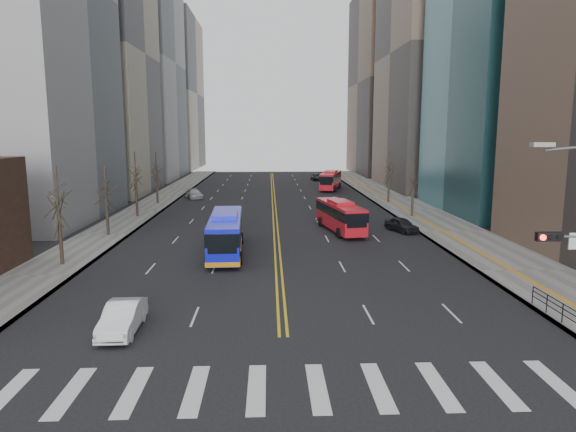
{
  "coord_description": "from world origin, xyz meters",
  "views": [
    {
      "loc": [
        -0.65,
        -18.5,
        9.8
      ],
      "look_at": [
        0.45,
        11.28,
        4.91
      ],
      "focal_mm": 32.0,
      "sensor_mm": 36.0,
      "label": 1
    }
  ],
  "objects": [
    {
      "name": "red_bus_near",
      "position": [
        6.38,
        31.47,
        1.75
      ],
      "size": [
        3.95,
        10.03,
        3.14
      ],
      "color": "red",
      "rests_on": "ground"
    },
    {
      "name": "sidewalk_left",
      "position": [
        -16.5,
        45.0,
        0.07
      ],
      "size": [
        5.0,
        130.0,
        0.15
      ],
      "primitive_type": "cube",
      "color": "slate",
      "rests_on": "ground"
    },
    {
      "name": "centerline",
      "position": [
        0.0,
        55.0,
        0.01
      ],
      "size": [
        0.55,
        100.0,
        0.01
      ],
      "color": "gold",
      "rests_on": "ground"
    },
    {
      "name": "street_trees",
      "position": [
        -7.18,
        34.55,
        4.87
      ],
      "size": [
        35.2,
        47.2,
        7.6
      ],
      "color": "black",
      "rests_on": "ground"
    },
    {
      "name": "car_dark_mid",
      "position": [
        12.5,
        31.16,
        0.71
      ],
      "size": [
        3.1,
        4.51,
        1.42
      ],
      "primitive_type": "imported",
      "rotation": [
        0.0,
        0.0,
        0.38
      ],
      "color": "black",
      "rests_on": "ground"
    },
    {
      "name": "blue_bus",
      "position": [
        -4.2,
        22.53,
        1.78
      ],
      "size": [
        3.04,
        11.7,
        3.39
      ],
      "color": "#0E14D6",
      "rests_on": "ground"
    },
    {
      "name": "sidewalk_right",
      "position": [
        17.5,
        45.0,
        0.07
      ],
      "size": [
        7.0,
        130.0,
        0.15
      ],
      "primitive_type": "cube",
      "color": "slate",
      "rests_on": "ground"
    },
    {
      "name": "car_dark_far",
      "position": [
        9.2,
        86.19,
        0.67
      ],
      "size": [
        2.35,
        4.87,
        1.34
      ],
      "primitive_type": "imported",
      "rotation": [
        0.0,
        0.0,
        0.03
      ],
      "color": "black",
      "rests_on": "ground"
    },
    {
      "name": "office_towers",
      "position": [
        0.12,
        68.51,
        23.92
      ],
      "size": [
        83.0,
        134.0,
        58.0
      ],
      "color": "gray",
      "rests_on": "ground"
    },
    {
      "name": "car_white",
      "position": [
        -7.95,
        6.0,
        0.74
      ],
      "size": [
        1.64,
        4.5,
        1.48
      ],
      "primitive_type": "imported",
      "rotation": [
        0.0,
        0.0,
        0.02
      ],
      "color": "white",
      "rests_on": "ground"
    },
    {
      "name": "ground",
      "position": [
        0.0,
        0.0,
        0.0
      ],
      "size": [
        220.0,
        220.0,
        0.0
      ],
      "primitive_type": "plane",
      "color": "black"
    },
    {
      "name": "pedestrian_railing",
      "position": [
        14.3,
        6.0,
        0.82
      ],
      "size": [
        0.06,
        6.06,
        1.02
      ],
      "color": "black",
      "rests_on": "sidewalk_right"
    },
    {
      "name": "red_bus_far",
      "position": [
        9.91,
        68.98,
        1.83
      ],
      "size": [
        4.97,
        10.55,
        3.29
      ],
      "color": "red",
      "rests_on": "ground"
    },
    {
      "name": "car_silver",
      "position": [
        -11.87,
        58.07,
        0.68
      ],
      "size": [
        3.46,
        5.04,
        1.36
      ],
      "primitive_type": "imported",
      "rotation": [
        0.0,
        0.0,
        0.37
      ],
      "color": "#A8A9AE",
      "rests_on": "ground"
    },
    {
      "name": "crosswalk",
      "position": [
        0.0,
        0.0,
        0.01
      ],
      "size": [
        26.7,
        4.0,
        0.01
      ],
      "color": "silver",
      "rests_on": "ground"
    }
  ]
}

